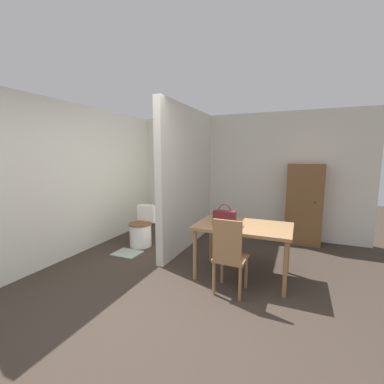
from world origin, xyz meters
name	(u,v)px	position (x,y,z in m)	size (l,w,h in m)	color
ground_plane	(152,319)	(0.00, 0.00, 0.00)	(16.00, 16.00, 0.00)	#382D26
wall_back	(233,175)	(0.00, 3.35, 1.25)	(5.21, 0.12, 2.50)	silver
wall_left	(97,178)	(-2.17, 1.65, 1.25)	(0.12, 4.29, 2.50)	silver
partition_wall	(188,178)	(-0.56, 2.21, 1.25)	(0.12, 2.17, 2.50)	silver
dining_table	(243,230)	(0.65, 1.31, 0.66)	(1.26, 0.80, 0.73)	#997047
wooden_chair	(229,255)	(0.59, 0.78, 0.50)	(0.39, 0.39, 0.94)	#997047
toilet	(142,229)	(-1.33, 1.84, 0.30)	(0.42, 0.57, 0.72)	white
handbag	(225,217)	(0.41, 1.22, 0.83)	(0.30, 0.11, 0.28)	maroon
wooden_cabinet	(304,204)	(1.42, 3.09, 0.76)	(0.63, 0.39, 1.52)	brown
bath_mat	(127,253)	(-1.33, 1.36, 0.01)	(0.45, 0.37, 0.01)	#99A899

